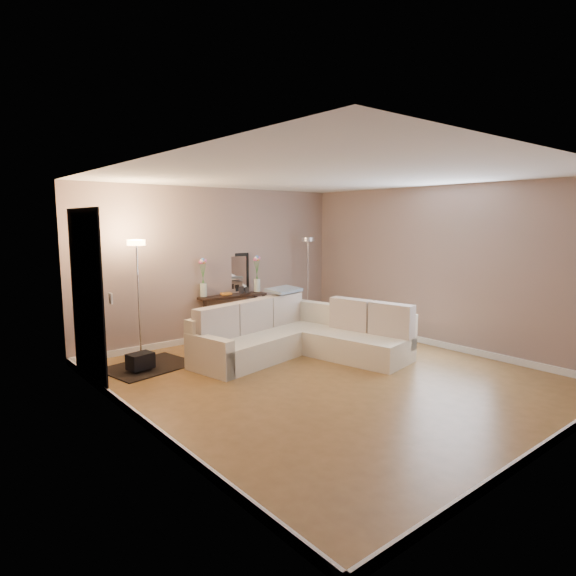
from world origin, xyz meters
TOP-DOWN VIEW (x-y plane):
  - floor at (0.00, 0.00)m, footprint 5.00×5.50m
  - ceiling at (0.00, 0.00)m, footprint 5.00×5.50m
  - wall_back at (0.00, 2.76)m, footprint 5.00×0.02m
  - wall_front at (0.00, -2.76)m, footprint 5.00×0.02m
  - wall_left at (-2.51, 0.00)m, footprint 0.02×5.50m
  - wall_right at (2.51, 0.00)m, footprint 0.02×5.50m
  - baseboard_back at (0.00, 2.73)m, footprint 5.00×0.03m
  - baseboard_front at (0.00, -2.73)m, footprint 5.00×0.03m
  - baseboard_left at (-2.48, 0.00)m, footprint 0.03×5.50m
  - baseboard_right at (2.48, 0.00)m, footprint 0.03×5.50m
  - doorway at (-2.48, 1.70)m, footprint 0.02×1.20m
  - switch_plate at (-2.48, 0.85)m, footprint 0.02×0.08m
  - sectional_sofa at (0.34, 1.02)m, footprint 2.82×2.43m
  - throw_blanket at (0.65, 1.69)m, footprint 0.68×0.49m
  - console_table at (0.14, 2.62)m, footprint 1.26×0.44m
  - leaning_mirror at (0.23, 2.78)m, footprint 0.88×0.11m
  - table_decor at (0.21, 2.59)m, footprint 0.53×0.13m
  - flower_vase_left at (-0.31, 2.67)m, footprint 0.15×0.12m
  - flower_vase_right at (0.74, 2.58)m, footprint 0.15×0.12m
  - floor_lamp_lit at (-1.60, 2.26)m, footprint 0.29×0.29m
  - floor_lamp_unlit at (1.82, 2.41)m, footprint 0.25×0.25m
  - charcoal_rug at (-1.63, 1.91)m, footprint 1.30×1.06m
  - black_bag at (-1.81, 1.77)m, footprint 0.36×0.29m

SIDE VIEW (x-z plane):
  - floor at x=0.00m, z-range -0.01..0.00m
  - charcoal_rug at x=-1.63m, z-range 0.00..0.02m
  - baseboard_back at x=0.00m, z-range 0.00..0.10m
  - baseboard_front at x=0.00m, z-range 0.00..0.10m
  - baseboard_left at x=-2.48m, z-range 0.00..0.10m
  - baseboard_right at x=2.48m, z-range 0.00..0.10m
  - black_bag at x=-1.81m, z-range 0.05..0.26m
  - sectional_sofa at x=0.34m, z-range -0.11..0.74m
  - console_table at x=0.14m, z-range 0.05..0.81m
  - table_decor at x=0.21m, z-range 0.75..0.87m
  - throw_blanket at x=0.65m, z-range 0.88..0.96m
  - flower_vase_left at x=-0.31m, z-range 0.73..1.38m
  - flower_vase_right at x=0.74m, z-range 0.73..1.38m
  - doorway at x=-2.48m, z-range 0.00..2.20m
  - leaning_mirror at x=0.23m, z-range 0.79..1.47m
  - switch_plate at x=-2.48m, z-range 1.14..1.26m
  - floor_lamp_unlit at x=1.82m, z-range 0.36..2.09m
  - floor_lamp_lit at x=-1.60m, z-range 0.37..2.14m
  - wall_back at x=0.00m, z-range 0.00..2.60m
  - wall_front at x=0.00m, z-range 0.00..2.60m
  - wall_left at x=-2.51m, z-range 0.00..2.60m
  - wall_right at x=2.51m, z-range 0.00..2.60m
  - ceiling at x=0.00m, z-range 2.60..2.61m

